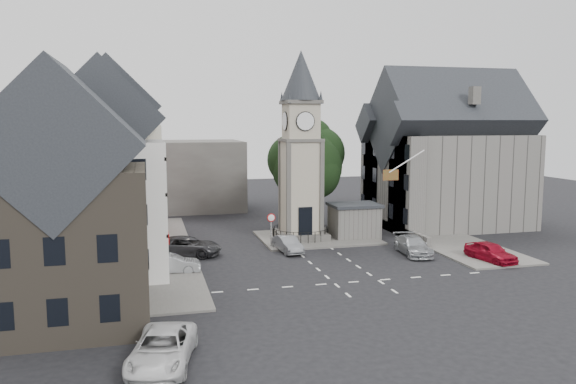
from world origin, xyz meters
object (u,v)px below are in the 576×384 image
object	(u,v)px
clock_tower	(301,147)
car_west_blue	(171,261)
car_east_red	(491,252)
pedestrian	(429,228)
stone_shelter	(354,221)

from	to	relation	value
clock_tower	car_west_blue	world-z (taller)	clock_tower
car_west_blue	car_east_red	bearing A→B (deg)	-87.45
clock_tower	pedestrian	distance (m)	13.73
car_east_red	stone_shelter	bearing A→B (deg)	112.75
car_east_red	pedestrian	distance (m)	9.31
stone_shelter	pedestrian	world-z (taller)	stone_shelter
car_west_blue	clock_tower	bearing A→B (deg)	-45.65
stone_shelter	pedestrian	distance (m)	6.84
stone_shelter	car_east_red	distance (m)	12.48
car_east_red	pedestrian	xyz separation A→B (m)	(0.00, 9.31, 0.08)
clock_tower	stone_shelter	xyz separation A→B (m)	(4.80, -0.49, -6.57)
car_east_red	car_west_blue	bearing A→B (deg)	161.71
clock_tower	car_east_red	xyz separation A→B (m)	(11.50, -10.99, -7.39)
clock_tower	car_east_red	bearing A→B (deg)	-43.70
stone_shelter	car_west_blue	distance (m)	17.79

